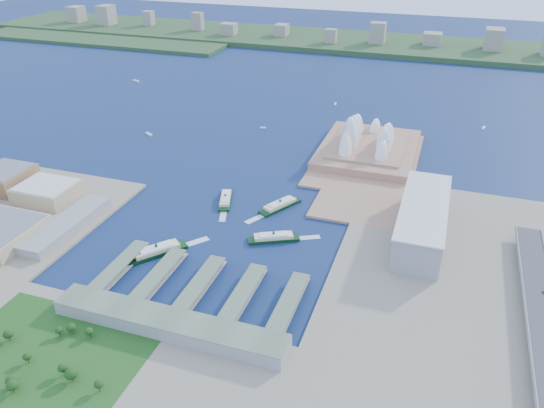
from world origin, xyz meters
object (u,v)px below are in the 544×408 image
at_px(ferry_c, 157,249).
at_px(ferry_d, 274,236).
at_px(opera_house, 370,133).
at_px(toaster_building, 422,220).
at_px(ferry_b, 280,204).
at_px(car_c, 544,292).
at_px(ferry_a, 225,198).

distance_m(ferry_c, ferry_d, 119.90).
height_order(opera_house, toaster_building, opera_house).
bearing_deg(ferry_b, toaster_building, 24.36).
relative_size(opera_house, ferry_b, 3.23).
bearing_deg(toaster_building, ferry_b, 175.45).
bearing_deg(toaster_building, car_c, -36.62).
distance_m(ferry_a, car_c, 345.89).
bearing_deg(opera_house, car_c, -54.70).
bearing_deg(ferry_d, toaster_building, -95.73).
height_order(opera_house, ferry_c, opera_house).
relative_size(ferry_a, ferry_c, 0.83).
distance_m(ferry_b, car_c, 284.61).
relative_size(toaster_building, ferry_b, 2.78).
relative_size(ferry_a, car_c, 12.21).
bearing_deg(ferry_d, opera_house, -38.84).
xyz_separation_m(ferry_c, car_c, (355.82, 36.94, 9.67)).
xyz_separation_m(ferry_b, ferry_c, (-87.27, -130.65, 0.52)).
bearing_deg(toaster_building, opera_house, 114.23).
height_order(toaster_building, ferry_c, toaster_building).
height_order(opera_house, car_c, opera_house).
bearing_deg(ferry_b, ferry_d, -48.55).
bearing_deg(ferry_a, ferry_d, -55.73).
xyz_separation_m(ferry_b, ferry_d, (15.22, -68.44, -0.20)).
height_order(opera_house, ferry_d, opera_house).
bearing_deg(ferry_a, toaster_building, -19.95).
xyz_separation_m(ferry_a, ferry_c, (-21.30, -124.23, 0.98)).
relative_size(toaster_building, ferry_d, 2.89).
relative_size(ferry_b, car_c, 13.37).
relative_size(toaster_building, ferry_c, 2.53).
distance_m(toaster_building, ferry_c, 273.95).
bearing_deg(ferry_b, car_c, 9.67).
bearing_deg(toaster_building, ferry_d, -158.88).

